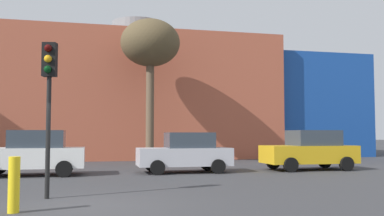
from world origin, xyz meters
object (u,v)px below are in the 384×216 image
at_px(parked_car_3, 310,150).
at_px(bollard_yellow_0, 14,185).
at_px(parked_car_2, 185,153).
at_px(bare_tree_0, 150,45).
at_px(parked_car_1, 32,153).
at_px(traffic_light_island, 49,83).

distance_m(parked_car_3, bollard_yellow_0, 14.41).
xyz_separation_m(parked_car_2, bare_tree_0, (-0.76, 6.06, 5.92)).
relative_size(parked_car_2, bollard_yellow_0, 3.38).
bearing_deg(bollard_yellow_0, parked_car_2, 56.79).
relative_size(parked_car_2, parked_car_3, 0.94).
height_order(parked_car_3, bare_tree_0, bare_tree_0).
height_order(parked_car_1, traffic_light_island, traffic_light_island).
distance_m(parked_car_3, traffic_light_island, 13.09).
bearing_deg(traffic_light_island, parked_car_1, -157.61).
xyz_separation_m(traffic_light_island, bollard_yellow_0, (-0.49, -1.95, -2.41)).
bearing_deg(parked_car_2, bollard_yellow_0, 56.79).
xyz_separation_m(parked_car_1, bollard_yellow_0, (0.71, -8.57, -0.31)).
distance_m(traffic_light_island, bollard_yellow_0, 3.13).
height_order(parked_car_1, parked_car_2, parked_car_1).
xyz_separation_m(traffic_light_island, bare_tree_0, (4.36, 12.68, 3.79)).
relative_size(parked_car_1, parked_car_3, 0.99).
distance_m(parked_car_2, traffic_light_island, 8.64).
height_order(traffic_light_island, bollard_yellow_0, traffic_light_island).
distance_m(parked_car_1, bare_tree_0, 10.11).
height_order(parked_car_3, traffic_light_island, traffic_light_island).
relative_size(bare_tree_0, bollard_yellow_0, 6.97).
bearing_deg(bollard_yellow_0, parked_car_3, 36.49).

